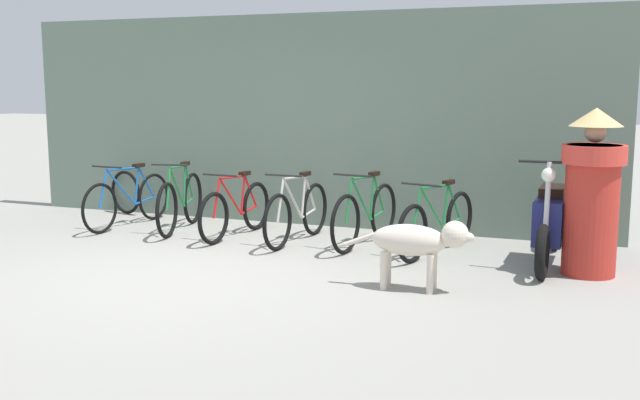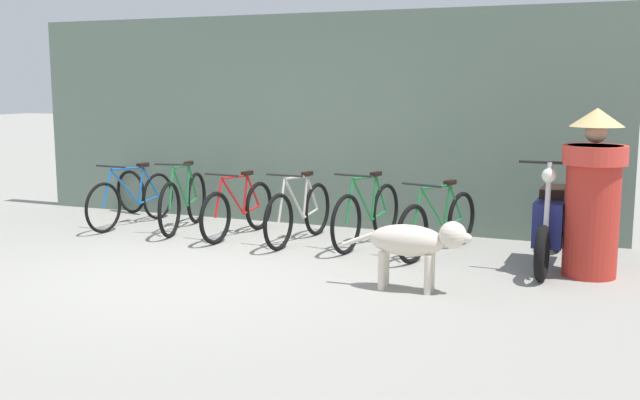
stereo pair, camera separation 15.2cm
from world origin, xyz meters
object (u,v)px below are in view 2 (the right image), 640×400
Objects in this scene: bicycle_2 at (238,210)px; bicycle_5 at (438,224)px; bicycle_0 at (132,199)px; stray_dog at (416,242)px; spare_tire_left at (131,192)px; bicycle_3 at (299,213)px; person_in_robes at (593,193)px; bicycle_4 at (367,215)px; bicycle_1 at (184,202)px; motorcycle at (551,223)px.

bicycle_2 is 0.95× the size of bicycle_5.
stray_dog is at bearing 72.97° from bicycle_0.
stray_dog is 1.92× the size of spare_tire_left.
bicycle_5 reaches higher than spare_tire_left.
bicycle_2 reaches higher than spare_tire_left.
person_in_robes is at bearing 87.67° from bicycle_3.
person_in_robes is 2.62× the size of spare_tire_left.
bicycle_5 is (0.85, -0.10, -0.02)m from bicycle_4.
bicycle_5 is (3.29, -0.13, -0.03)m from bicycle_1.
bicycle_0 is 0.89× the size of motorcycle.
bicycle_3 is (2.42, -0.14, -0.00)m from bicycle_0.
stray_dog is (3.43, -1.65, 0.09)m from bicycle_1.
bicycle_0 is 0.77m from bicycle_1.
bicycle_0 is 1.02× the size of bicycle_5.
bicycle_5 is at bearing -92.20° from motorcycle.
bicycle_0 is 1.07× the size of bicycle_2.
bicycle_0 is at bearing -101.33° from bicycle_1.
bicycle_5 is at bearing -11.06° from spare_tire_left.
spare_tire_left is at bearing -131.49° from bicycle_1.
bicycle_3 is 2.59× the size of spare_tire_left.
bicycle_1 is 1.36× the size of stray_dog.
motorcycle reaches higher than spare_tire_left.
bicycle_4 reaches higher than bicycle_5.
bicycle_5 is at bearing 91.79° from bicycle_4.
bicycle_4 reaches higher than bicycle_0.
bicycle_3 is (0.81, -0.03, 0.02)m from bicycle_2.
bicycle_1 is 1.00× the size of person_in_robes.
bicycle_5 is (4.06, -0.13, -0.01)m from bicycle_0.
motorcycle is at bearing 93.01° from bicycle_3.
bicycle_1 is 4.47m from motorcycle.
spare_tire_left is (-2.20, 0.89, -0.02)m from bicycle_2.
spare_tire_left is (-3.80, 0.81, -0.04)m from bicycle_4.
person_in_robes reaches higher than stray_dog.
person_in_robes is at bearing 52.94° from motorcycle.
bicycle_3 is 2.34m from stray_dog.
bicycle_1 is at bearing -29.65° from spare_tire_left.
bicycle_0 is at bearing -89.24° from bicycle_2.
bicycle_0 is at bearing -27.29° from person_in_robes.
bicycle_2 is (0.84, -0.11, -0.03)m from bicycle_1.
bicycle_2 is 0.98× the size of person_in_robes.
bicycle_4 reaches higher than stray_dog.
bicycle_0 is 5.24m from motorcycle.
person_in_robes is at bearing 91.61° from bicycle_5.
motorcycle is (1.17, -0.07, 0.10)m from bicycle_5.
bicycle_0 is 2.75× the size of spare_tire_left.
motorcycle reaches higher than stray_dog.
person_in_robes is (2.41, -0.49, 0.46)m from bicycle_4.
person_in_robes is at bearing -11.75° from spare_tire_left.
person_in_robes is at bearing 87.36° from bicycle_4.
bicycle_0 reaches higher than stray_dog.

